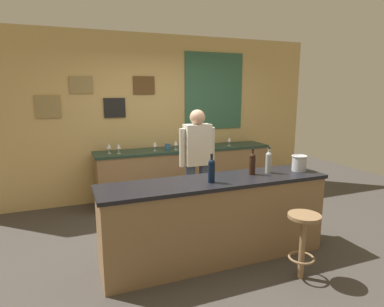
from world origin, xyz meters
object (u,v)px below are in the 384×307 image
at_px(wine_bottle_c, 269,161).
at_px(wine_glass_e, 229,140).
at_px(bartender, 197,159).
at_px(wine_glass_d, 176,143).
at_px(wine_glass_a, 109,146).
at_px(coffee_mug, 168,146).
at_px(wine_glass_b, 119,147).
at_px(ice_bucket, 299,163).
at_px(bar_stool, 303,235).
at_px(wine_bottle_a, 212,170).
at_px(wine_bottle_b, 252,163).
at_px(wine_glass_c, 155,144).

xyz_separation_m(wine_bottle_c, wine_glass_e, (0.51, 1.93, -0.05)).
height_order(bartender, wine_glass_d, bartender).
bearing_deg(wine_glass_e, wine_glass_a, 177.97).
bearing_deg(coffee_mug, wine_glass_a, -179.77).
relative_size(bartender, wine_glass_b, 10.45).
bearing_deg(wine_glass_d, coffee_mug, 139.78).
relative_size(bartender, ice_bucket, 8.61).
bearing_deg(bar_stool, ice_bucket, 55.27).
bearing_deg(bartender, wine_glass_d, 88.96).
bearing_deg(wine_bottle_c, wine_glass_a, 128.00).
height_order(wine_bottle_a, wine_glass_b, wine_bottle_a).
height_order(bar_stool, wine_bottle_a, wine_bottle_a).
distance_m(bartender, wine_glass_d, 0.98).
xyz_separation_m(wine_bottle_b, wine_bottle_c, (0.22, -0.01, 0.00)).
relative_size(bar_stool, coffee_mug, 5.44).
bearing_deg(wine_glass_b, bar_stool, -62.96).
height_order(bartender, wine_glass_b, bartender).
xyz_separation_m(wine_bottle_b, wine_glass_d, (-0.28, 1.91, -0.05)).
relative_size(bartender, wine_glass_d, 10.45).
bearing_deg(wine_bottle_a, wine_glass_e, 57.56).
xyz_separation_m(bartender, ice_bucket, (0.91, -0.99, 0.08)).
relative_size(wine_glass_b, coffee_mug, 1.24).
bearing_deg(wine_glass_b, coffee_mug, 5.00).
distance_m(wine_bottle_c, wine_glass_a, 2.54).
relative_size(wine_bottle_b, wine_glass_b, 1.97).
distance_m(ice_bucket, wine_glass_a, 2.85).
bearing_deg(ice_bucket, coffee_mug, 116.03).
relative_size(wine_glass_b, wine_glass_e, 1.00).
distance_m(wine_bottle_c, wine_glass_e, 2.00).
bearing_deg(wine_glass_c, wine_glass_e, -0.40).
xyz_separation_m(bar_stool, wine_glass_b, (-1.36, 2.67, 0.55)).
bearing_deg(wine_glass_d, wine_bottle_a, -98.31).
distance_m(wine_glass_a, coffee_mug, 0.96).
relative_size(wine_glass_d, wine_glass_e, 1.00).
xyz_separation_m(bar_stool, coffee_mug, (-0.54, 2.74, 0.49)).
bearing_deg(wine_glass_e, wine_glass_d, -179.01).
distance_m(wine_glass_b, wine_glass_e, 1.94).
relative_size(wine_glass_b, wine_glass_d, 1.00).
height_order(wine_bottle_b, wine_glass_c, wine_bottle_b).
relative_size(wine_glass_a, wine_glass_e, 1.00).
height_order(bar_stool, coffee_mug, coffee_mug).
relative_size(bar_stool, wine_bottle_b, 2.22).
bearing_deg(wine_glass_a, wine_bottle_b, -56.01).
bearing_deg(ice_bucket, bartender, 132.55).
xyz_separation_m(wine_bottle_a, wine_glass_b, (-0.64, 2.06, -0.05)).
relative_size(wine_bottle_a, wine_glass_c, 1.97).
height_order(wine_glass_e, coffee_mug, wine_glass_e).
bearing_deg(wine_glass_b, wine_glass_c, 0.39).
bearing_deg(bartender, ice_bucket, -47.45).
xyz_separation_m(ice_bucket, wine_glass_d, (-0.90, 1.97, -0.01)).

